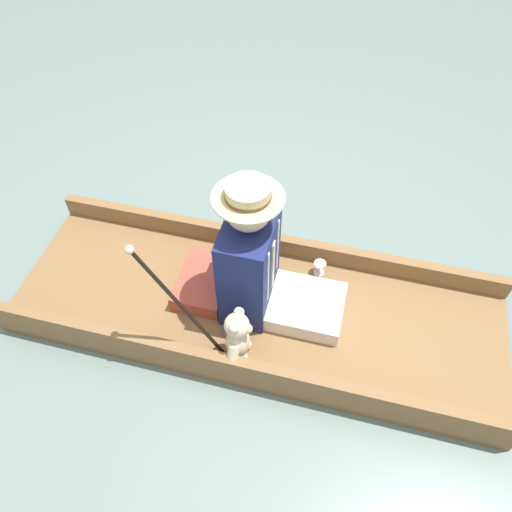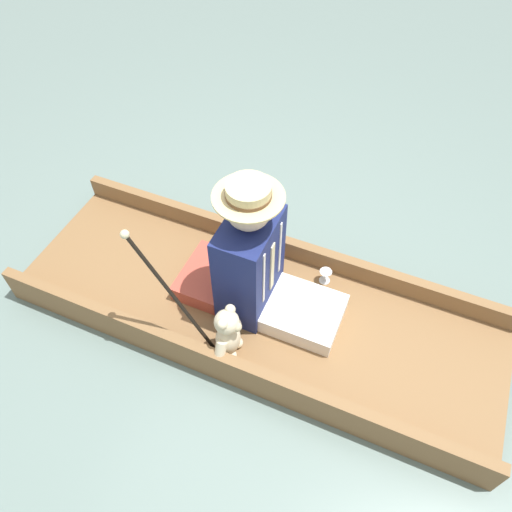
% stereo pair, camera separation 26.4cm
% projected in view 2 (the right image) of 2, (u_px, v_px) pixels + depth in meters
% --- Properties ---
extents(ground_plane, '(16.00, 16.00, 0.00)m').
position_uv_depth(ground_plane, '(256.00, 315.00, 3.04)').
color(ground_plane, slate).
extents(punt_boat, '(0.95, 2.87, 0.24)m').
position_uv_depth(punt_boat, '(256.00, 309.00, 2.99)').
color(punt_boat, brown).
rests_on(punt_boat, ground_plane).
extents(seat_cushion, '(0.42, 0.29, 0.10)m').
position_uv_depth(seat_cushion, '(208.00, 276.00, 3.03)').
color(seat_cushion, '#B24738').
rests_on(seat_cushion, punt_boat).
extents(seated_person, '(0.41, 0.72, 0.92)m').
position_uv_depth(seated_person, '(259.00, 265.00, 2.69)').
color(seated_person, white).
rests_on(seated_person, punt_boat).
extents(teddy_bear, '(0.26, 0.15, 0.37)m').
position_uv_depth(teddy_bear, '(228.00, 334.00, 2.64)').
color(teddy_bear, beige).
rests_on(teddy_bear, punt_boat).
extents(wine_glass, '(0.07, 0.07, 0.09)m').
position_uv_depth(wine_glass, '(325.00, 274.00, 3.02)').
color(wine_glass, silver).
rests_on(wine_glass, punt_boat).
extents(walking_cane, '(0.04, 0.45, 0.83)m').
position_uv_depth(walking_cane, '(167.00, 288.00, 2.45)').
color(walking_cane, black).
rests_on(walking_cane, punt_boat).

